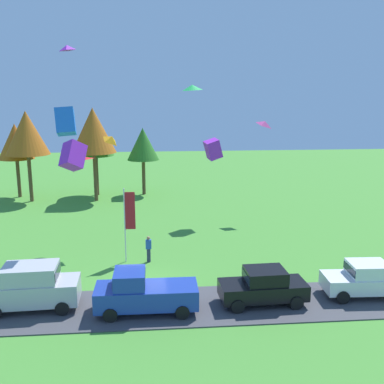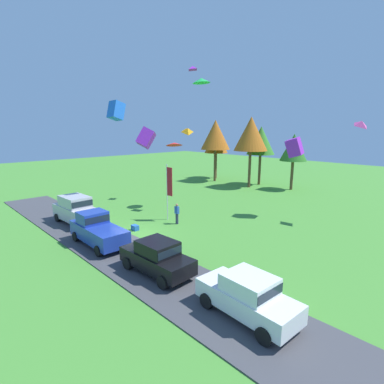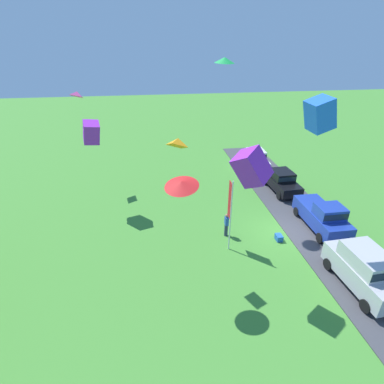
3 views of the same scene
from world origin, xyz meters
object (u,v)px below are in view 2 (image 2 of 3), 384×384
cooler_box (135,228)px  kite_diamond_high_left (193,68)px  kite_delta_over_trees (174,144)px  car_pickup_mid_row (97,229)px  tree_right_of_center (294,148)px  kite_box_mid_center (116,111)px  kite_diamond_low_drifter (188,130)px  car_suv_far_end (75,209)px  tree_far_left (216,141)px  tree_lone_near (215,135)px  tree_far_right (251,134)px  tree_center_back (261,141)px  kite_diamond_trailing_tail (362,124)px  kite_box_high_right (294,147)px  car_sedan_by_flagpole (248,295)px  flag_banner (169,185)px  car_sedan_near_entrance (157,256)px  person_on_lawn (177,214)px  kite_delta_topmost (201,81)px  kite_box_near_flag (146,138)px

cooler_box → kite_diamond_high_left: kite_diamond_high_left is taller
kite_delta_over_trees → car_pickup_mid_row: bearing=-68.3°
tree_right_of_center → kite_box_mid_center: (-3.64, -22.61, 3.77)m
kite_diamond_low_drifter → car_suv_far_end: bearing=-110.0°
tree_far_left → kite_box_mid_center: kite_box_mid_center is taller
tree_lone_near → tree_far_right: size_ratio=0.97×
tree_center_back → kite_diamond_trailing_tail: size_ratio=7.34×
car_pickup_mid_row → kite_delta_over_trees: bearing=111.7°
kite_box_high_right → kite_diamond_low_drifter: kite_diamond_low_drifter is taller
car_sedan_by_flagpole → flag_banner: flag_banner is taller
kite_diamond_low_drifter → kite_diamond_trailing_tail: bearing=29.3°
tree_far_right → cooler_box: bearing=-78.3°
car_suv_far_end → tree_right_of_center: size_ratio=0.66×
tree_lone_near → kite_diamond_low_drifter: tree_lone_near is taller
car_sedan_near_entrance → cooler_box: (-6.92, 3.09, -0.84)m
person_on_lawn → tree_center_back: tree_center_back is taller
flag_banner → kite_box_high_right: kite_box_high_right is taller
tree_lone_near → kite_box_mid_center: (7.52, -20.32, 2.32)m
kite_delta_topmost → car_pickup_mid_row: bearing=-114.4°
car_pickup_mid_row → kite_box_mid_center: 9.86m
kite_box_high_right → kite_delta_topmost: kite_delta_topmost is taller
tree_far_right → person_on_lawn: bearing=-72.9°
car_pickup_mid_row → tree_far_right: bearing=101.8°
tree_far_left → cooler_box: 26.87m
flag_banner → kite_box_mid_center: kite_box_mid_center is taller
kite_diamond_high_left → tree_center_back: bearing=89.4°
tree_far_left → flag_banner: bearing=-57.9°
kite_delta_topmost → kite_diamond_low_drifter: bearing=146.0°
tree_right_of_center → tree_center_back: bearing=179.0°
kite_delta_topmost → kite_box_high_right: bearing=74.3°
tree_right_of_center → kite_diamond_high_left: size_ratio=7.93×
kite_box_mid_center → kite_diamond_trailing_tail: (14.15, 12.96, -1.03)m
kite_diamond_high_left → car_pickup_mid_row: bearing=-69.0°
flag_banner → cooler_box: (0.18, -3.58, -2.85)m
car_sedan_near_entrance → tree_center_back: bearing=113.3°
kite_box_near_flag → flag_banner: bearing=-1.7°
person_on_lawn → kite_delta_over_trees: kite_delta_over_trees is taller
tree_far_right → kite_delta_over_trees: size_ratio=5.80×
tree_far_right → kite_diamond_low_drifter: (3.01, -14.00, 0.53)m
kite_box_high_right → kite_delta_over_trees: size_ratio=0.93×
kite_box_near_flag → kite_delta_over_trees: 3.27m
car_sedan_near_entrance → kite_delta_topmost: kite_delta_topmost is taller
car_suv_far_end → tree_far_left: 27.28m
tree_center_back → cooler_box: size_ratio=14.31×
flag_banner → kite_diamond_low_drifter: kite_diamond_low_drifter is taller
kite_box_mid_center → kite_delta_topmost: (7.03, 2.61, 1.81)m
tree_right_of_center → flag_banner: bearing=-91.9°
flag_banner → car_pickup_mid_row: bearing=-82.2°
tree_far_left → tree_far_right: size_ratio=0.82×
tree_lone_near → kite_delta_topmost: bearing=-50.6°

